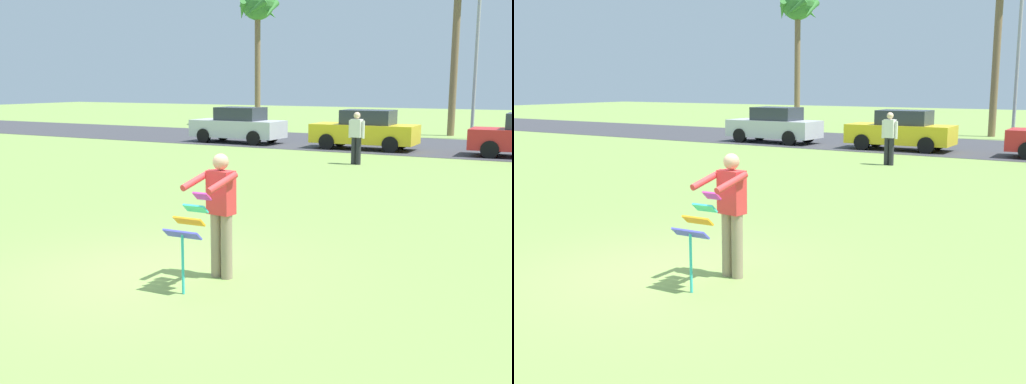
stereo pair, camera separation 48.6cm
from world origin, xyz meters
The scene contains 9 objects.
ground_plane centered at (0.00, 0.00, 0.00)m, with size 120.00×120.00×0.00m, color olive.
road_strip centered at (0.00, 19.88, 0.01)m, with size 120.00×8.00×0.01m, color #38383D.
person_kite_flyer centered at (0.91, 0.32, 0.95)m, with size 0.60×0.70×1.73m.
kite_held centered at (0.84, -0.33, 0.86)m, with size 0.52×0.64×1.26m.
parked_car_silver centered at (-8.75, 17.48, 0.77)m, with size 4.23×1.90×1.60m.
parked_car_yellow centered at (-2.81, 17.48, 0.77)m, with size 4.24×1.92×1.60m.
palm_tree_left_near centered at (-13.60, 28.29, 7.19)m, with size 2.58×2.71×8.62m.
streetlight_pole centered at (0.20, 24.64, 4.00)m, with size 0.24×1.65×7.00m.
person_walker_near centered at (-1.54, 12.81, 0.93)m, with size 0.57×0.26×1.73m.
Camera 1 is at (5.28, -6.71, 2.67)m, focal length 43.41 mm.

